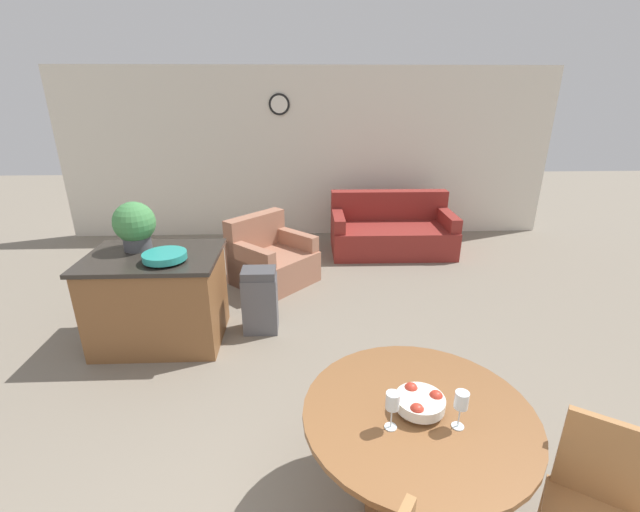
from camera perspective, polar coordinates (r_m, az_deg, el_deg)
name	(u,v)px	position (r m, az deg, el deg)	size (l,w,h in m)	color
wall_back	(308,154)	(7.21, -1.58, 13.39)	(8.00, 0.09, 2.70)	silver
dining_table	(416,436)	(2.60, 12.72, -22.34)	(1.25, 1.25, 0.75)	brown
dining_chair_near_right	(595,507)	(2.66, 32.85, -26.29)	(0.58, 0.58, 0.94)	#9E6B3D
fruit_bowl	(420,402)	(2.45, 13.21, -18.39)	(0.26, 0.26, 0.11)	silver
wine_glass_left	(392,402)	(2.26, 9.64, -18.69)	(0.07, 0.07, 0.21)	silver
wine_glass_right	(461,402)	(2.35, 18.33, -17.96)	(0.07, 0.07, 0.21)	silver
kitchen_island	(159,298)	(4.47, -20.70, -5.26)	(1.23, 0.90, 0.91)	brown
teal_bowl	(165,256)	(4.06, -19.99, -0.02)	(0.39, 0.39, 0.09)	teal
potted_plant	(135,225)	(4.42, -23.48, 3.84)	(0.39, 0.39, 0.47)	#4C4C51
trash_bin	(260,301)	(4.43, -8.00, -5.90)	(0.35, 0.27, 0.69)	#56565B
couch	(391,232)	(6.69, 9.47, 3.17)	(1.83, 0.99, 0.87)	maroon
armchair	(271,261)	(5.55, -6.52, -0.61)	(1.22, 1.22, 0.85)	#A87056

